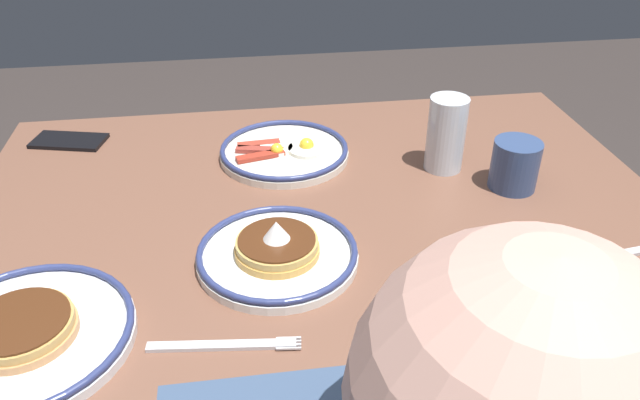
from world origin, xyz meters
TOP-DOWN VIEW (x-y plane):
  - dining_table at (0.00, 0.00)m, footprint 1.20×0.88m
  - plate_near_main at (0.04, -0.20)m, footprint 0.25×0.25m
  - plate_center_pancakes at (0.09, 0.13)m, footprint 0.24×0.24m
  - plate_far_companion at (-0.30, 0.21)m, footprint 0.20×0.20m
  - plate_far_side at (0.42, 0.26)m, footprint 0.28×0.28m
  - coffee_mug at (-0.35, -0.03)m, footprint 0.09×0.10m
  - drinking_glass at (-0.25, -0.11)m, footprint 0.07×0.07m
  - cell_phone at (0.47, -0.32)m, footprint 0.16×0.10m
  - fork_near at (-0.47, 0.19)m, footprint 0.20×0.04m
  - fork_far at (0.17, 0.30)m, footprint 0.20×0.04m

SIDE VIEW (x-z plane):
  - dining_table at x=0.00m, z-range 0.23..0.99m
  - fork_near at x=-0.47m, z-range 0.76..0.76m
  - fork_far at x=0.17m, z-range 0.76..0.76m
  - cell_phone at x=0.47m, z-range 0.76..0.76m
  - plate_near_main at x=0.04m, z-range 0.75..0.79m
  - plate_far_companion at x=-0.30m, z-range 0.75..0.79m
  - plate_far_side at x=0.42m, z-range 0.75..0.79m
  - plate_center_pancakes at x=0.09m, z-range 0.74..0.81m
  - coffee_mug at x=-0.35m, z-range 0.76..0.85m
  - drinking_glass at x=-0.25m, z-range 0.75..0.89m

